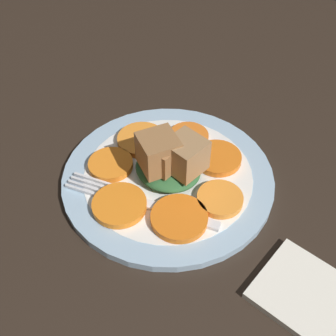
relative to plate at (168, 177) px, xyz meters
The scene contains 12 objects.
table_slab 1.52cm from the plate, ahead, with size 120.00×120.00×2.00cm, color black.
plate is the anchor object (origin of this frame).
carrot_slice_0 6.87cm from the plate, 107.56° to the left, with size 5.25×5.25×0.81cm, color orange.
carrot_slice_1 6.75cm from the plate, 162.10° to the left, with size 6.29×6.29×0.81cm, color orange.
carrot_slice_2 7.22cm from the plate, 148.77° to the right, with size 5.49×5.49×0.81cm, color orange.
carrot_slice_3 7.59cm from the plate, 95.73° to the right, with size 6.19×6.19×0.81cm, color orange.
carrot_slice_4 7.18cm from the plate, 39.32° to the right, with size 6.32×6.32×0.81cm, color orange.
carrot_slice_5 7.38cm from the plate, ahead, with size 5.30×5.30×0.81cm, color orange.
carrot_slice_6 6.67cm from the plate, 61.36° to the left, with size 5.95×5.95×0.81cm, color orange.
center_pile 3.31cm from the plate, 33.98° to the right, with size 8.23×7.47×6.07cm.
fork 5.69cm from the plate, 87.54° to the right, with size 18.16×7.63×0.40cm.
napkin 22.79cm from the plate, ahead, with size 13.98×8.39×0.80cm.
Camera 1 is at (22.82, -26.41, 40.41)cm, focal length 45.00 mm.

